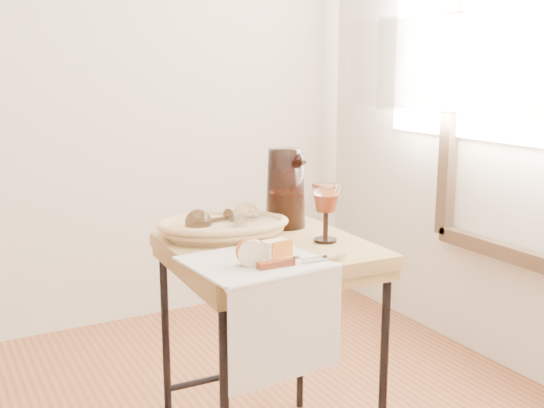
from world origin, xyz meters
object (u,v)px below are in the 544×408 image
side_table (269,356)px  apple_half (250,251)px  goblet_lying_a (212,220)px  table_knife (299,260)px  bread_basket (223,229)px  tea_towel (255,262)px  pitcher (285,188)px  goblet_lying_b (242,219)px  wine_goblet (326,213)px

side_table → apple_half: size_ratio=9.29×
goblet_lying_a → table_knife: (0.08, -0.37, -0.04)m
side_table → bread_basket: bread_basket is taller
tea_towel → side_table: bearing=46.3°
tea_towel → pitcher: pitcher is taller
side_table → pitcher: (0.14, 0.16, 0.47)m
tea_towel → goblet_lying_b: 0.27m
tea_towel → pitcher: 0.42m
goblet_lying_a → goblet_lying_b: 0.09m
side_table → wine_goblet: (0.15, -0.06, 0.43)m
pitcher → wine_goblet: 0.22m
bread_basket → table_knife: (0.05, -0.35, -0.01)m
side_table → table_knife: (-0.03, -0.22, 0.36)m
goblet_lying_a → bread_basket: bearing=146.2°
bread_basket → table_knife: bread_basket is taller
wine_goblet → table_knife: bearing=-138.9°
pitcher → apple_half: pitcher is taller
wine_goblet → apple_half: size_ratio=2.29×
pitcher → table_knife: pitcher is taller
side_table → table_knife: 0.43m
apple_half → goblet_lying_a: bearing=98.9°
goblet_lying_b → apple_half: goblet_lying_b is taller
goblet_lying_b → pitcher: 0.20m
bread_basket → goblet_lying_a: (-0.03, 0.02, 0.03)m
apple_half → bread_basket: bearing=92.8°
tea_towel → goblet_lying_a: bearing=84.6°
wine_goblet → goblet_lying_a: bearing=142.9°
apple_half → table_knife: 0.13m
goblet_lying_a → goblet_lying_b: goblet_lying_b is taller
tea_towel → pitcher: size_ratio=1.14×
wine_goblet → table_knife: 0.26m
tea_towel → apple_half: apple_half is taller
goblet_lying_b → table_knife: 0.33m
tea_towel → wine_goblet: bearing=13.2°
tea_towel → goblet_lying_a: size_ratio=2.57×
apple_half → wine_goblet: bearing=34.8°
side_table → table_knife: size_ratio=2.76×
wine_goblet → pitcher: bearing=92.7°
goblet_lying_a → wine_goblet: (0.27, -0.20, 0.03)m
side_table → table_knife: bearing=-98.0°
wine_goblet → goblet_lying_b: bearing=138.1°
pitcher → wine_goblet: pitcher is taller
goblet_lying_b → wine_goblet: size_ratio=0.79×
pitcher → table_knife: 0.43m
pitcher → apple_half: bearing=-110.7°
tea_towel → wine_goblet: wine_goblet is taller
goblet_lying_b → wine_goblet: wine_goblet is taller
tea_towel → table_knife: size_ratio=1.31×
bread_basket → pitcher: bearing=21.1°
side_table → tea_towel: size_ratio=2.10×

